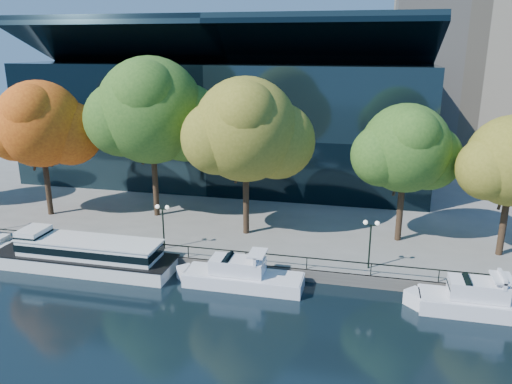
% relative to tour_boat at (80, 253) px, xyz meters
% --- Properties ---
extents(ground, '(160.00, 160.00, 0.00)m').
position_rel_tour_boat_xyz_m(ground, '(8.88, -1.14, -1.37)').
color(ground, black).
rests_on(ground, ground).
extents(promenade, '(90.00, 67.08, 1.00)m').
position_rel_tour_boat_xyz_m(promenade, '(8.88, 35.24, -0.87)').
color(promenade, slate).
rests_on(promenade, ground).
extents(railing, '(88.20, 0.08, 0.99)m').
position_rel_tour_boat_xyz_m(railing, '(8.88, 2.11, 0.57)').
color(railing, black).
rests_on(railing, promenade).
extents(convention_building, '(50.00, 24.57, 21.43)m').
position_rel_tour_boat_xyz_m(convention_building, '(4.88, 30.65, 7.13)').
color(convention_building, black).
rests_on(convention_building, ground).
extents(tour_boat, '(17.01, 3.79, 3.23)m').
position_rel_tour_boat_xyz_m(tour_boat, '(0.00, 0.00, 0.00)').
color(tour_boat, silver).
rests_on(tour_boat, ground).
extents(cruiser_near, '(10.32, 2.66, 2.99)m').
position_rel_tour_boat_xyz_m(cruiser_near, '(13.82, -0.09, -0.44)').
color(cruiser_near, white).
rests_on(cruiser_near, ground).
extents(cruiser_far, '(9.63, 2.67, 3.15)m').
position_rel_tour_boat_xyz_m(cruiser_far, '(31.17, -0.26, -0.37)').
color(cruiser_far, white).
rests_on(cruiser_far, ground).
extents(tree_1, '(10.86, 8.91, 13.89)m').
position_rel_tour_boat_xyz_m(tree_1, '(-9.01, 9.28, 8.98)').
color(tree_1, black).
rests_on(tree_1, promenade).
extents(tree_2, '(13.21, 10.83, 16.21)m').
position_rel_tour_boat_xyz_m(tree_2, '(2.08, 11.52, 10.33)').
color(tree_2, black).
rests_on(tree_2, promenade).
extents(tree_3, '(11.78, 9.66, 14.60)m').
position_rel_tour_boat_xyz_m(tree_3, '(12.44, 8.62, 9.31)').
color(tree_3, black).
rests_on(tree_3, promenade).
extents(tree_4, '(9.71, 7.96, 12.43)m').
position_rel_tour_boat_xyz_m(tree_4, '(26.37, 10.07, 8.00)').
color(tree_4, black).
rests_on(tree_4, promenade).
extents(lamp_1, '(1.26, 0.36, 4.03)m').
position_rel_tour_boat_xyz_m(lamp_1, '(6.19, 3.36, 2.61)').
color(lamp_1, black).
rests_on(lamp_1, promenade).
extents(lamp_2, '(1.26, 0.36, 4.03)m').
position_rel_tour_boat_xyz_m(lamp_2, '(23.68, 3.36, 2.61)').
color(lamp_2, black).
rests_on(lamp_2, promenade).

